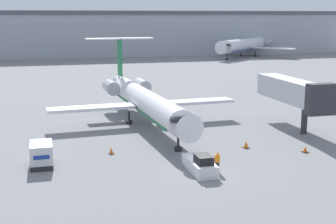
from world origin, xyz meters
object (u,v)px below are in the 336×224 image
at_px(airplane_main, 144,99).
at_px(worker_near_tug, 217,161).
at_px(jet_bridge, 294,92).
at_px(airplane_parked_far_left, 247,45).
at_px(traffic_cone_mid, 305,149).
at_px(luggage_cart, 41,155).
at_px(pushback_tug, 200,164).
at_px(traffic_cone_left, 111,151).
at_px(traffic_cone_right, 246,145).

bearing_deg(airplane_main, worker_near_tug, -83.50).
bearing_deg(jet_bridge, airplane_parked_far_left, 68.80).
bearing_deg(traffic_cone_mid, luggage_cart, 174.89).
height_order(worker_near_tug, jet_bridge, jet_bridge).
distance_m(worker_near_tug, airplane_parked_far_left, 116.87).
distance_m(luggage_cart, traffic_cone_mid, 25.24).
xyz_separation_m(luggage_cart, jet_bridge, (28.91, 7.08, 3.39)).
relative_size(airplane_main, worker_near_tug, 16.73).
distance_m(traffic_cone_mid, jet_bridge, 10.90).
bearing_deg(airplane_parked_far_left, jet_bridge, -111.20).
distance_m(pushback_tug, luggage_cart, 14.15).
bearing_deg(traffic_cone_mid, airplane_main, 127.83).
xyz_separation_m(traffic_cone_left, traffic_cone_mid, (18.59, -4.41, -0.02)).
relative_size(airplane_main, traffic_cone_mid, 47.88).
distance_m(pushback_tug, traffic_cone_left, 9.83).
xyz_separation_m(worker_near_tug, traffic_cone_left, (-8.07, 7.72, -0.65)).
distance_m(pushback_tug, traffic_cone_right, 9.00).
bearing_deg(traffic_cone_mid, pushback_tug, -166.77).
relative_size(worker_near_tug, traffic_cone_mid, 2.86).
relative_size(traffic_cone_left, traffic_cone_right, 0.93).
xyz_separation_m(pushback_tug, worker_near_tug, (1.40, -0.50, 0.32)).
height_order(pushback_tug, jet_bridge, jet_bridge).
height_order(traffic_cone_mid, jet_bridge, jet_bridge).
bearing_deg(luggage_cart, traffic_cone_right, 1.99).
bearing_deg(pushback_tug, traffic_cone_right, 39.74).
bearing_deg(traffic_cone_left, worker_near_tug, -43.72).
bearing_deg(pushback_tug, worker_near_tug, -19.65).
bearing_deg(traffic_cone_mid, airplane_parked_far_left, 68.72).
bearing_deg(traffic_cone_right, jet_bridge, 36.01).
bearing_deg(airplane_main, traffic_cone_left, -115.84).
height_order(traffic_cone_mid, airplane_parked_far_left, airplane_parked_far_left).
distance_m(luggage_cart, traffic_cone_left, 6.93).
relative_size(traffic_cone_right, airplane_parked_far_left, 0.02).
bearing_deg(pushback_tug, traffic_cone_mid, 13.23).
relative_size(traffic_cone_left, jet_bridge, 0.05).
relative_size(traffic_cone_right, jet_bridge, 0.05).
xyz_separation_m(airplane_main, pushback_tug, (0.85, -19.24, -2.46)).
bearing_deg(worker_near_tug, traffic_cone_right, 48.57).
height_order(traffic_cone_left, traffic_cone_mid, traffic_cone_left).
height_order(airplane_main, luggage_cart, airplane_main).
height_order(traffic_cone_right, traffic_cone_mid, traffic_cone_right).
bearing_deg(traffic_cone_right, airplane_parked_far_left, 65.71).
height_order(airplane_parked_far_left, jet_bridge, airplane_parked_far_left).
height_order(luggage_cart, traffic_cone_mid, luggage_cart).
xyz_separation_m(traffic_cone_right, traffic_cone_mid, (5.00, -2.95, -0.05)).
height_order(pushback_tug, traffic_cone_mid, pushback_tug).
bearing_deg(airplane_parked_far_left, worker_near_tug, -115.50).
xyz_separation_m(airplane_main, traffic_cone_left, (-5.82, -12.02, -2.78)).
bearing_deg(traffic_cone_right, luggage_cart, -178.01).
height_order(worker_near_tug, traffic_cone_right, worker_near_tug).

